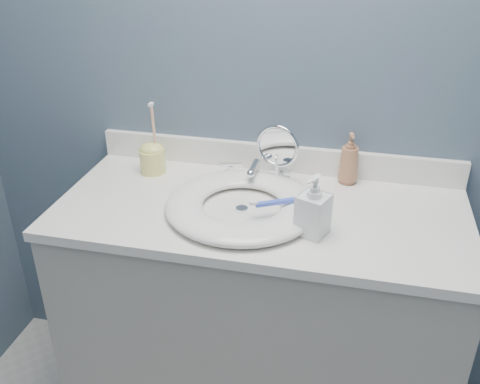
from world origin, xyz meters
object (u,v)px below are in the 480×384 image
(soap_bottle_amber, at_px, (349,158))
(soap_bottle_clear, at_px, (314,205))
(toothbrush_holder, at_px, (152,157))
(makeup_mirror, at_px, (277,153))

(soap_bottle_amber, relative_size, soap_bottle_clear, 0.97)
(soap_bottle_clear, bearing_deg, toothbrush_holder, 177.03)
(makeup_mirror, xyz_separation_m, soap_bottle_clear, (0.14, -0.26, -0.03))
(soap_bottle_clear, height_order, toothbrush_holder, toothbrush_holder)
(makeup_mirror, height_order, soap_bottle_clear, makeup_mirror)
(soap_bottle_amber, bearing_deg, soap_bottle_clear, -113.96)
(soap_bottle_clear, relative_size, toothbrush_holder, 0.71)
(makeup_mirror, height_order, toothbrush_holder, toothbrush_holder)
(soap_bottle_clear, bearing_deg, makeup_mirror, 141.08)
(makeup_mirror, relative_size, toothbrush_holder, 0.85)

